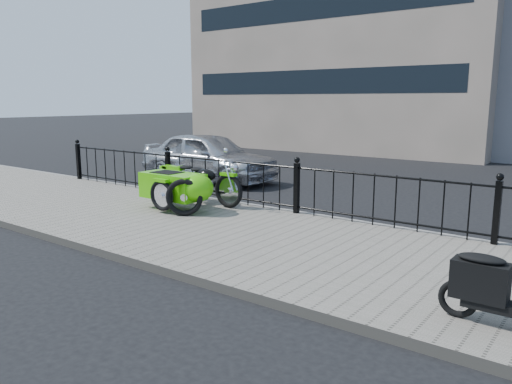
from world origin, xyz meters
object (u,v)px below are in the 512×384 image
Objects in this scene: motorcycle_sidecar at (184,185)px; sedan_car at (209,157)px; scooter at (506,291)px; spare_tire at (184,197)px.

sedan_car reaches higher than motorcycle_sidecar.
motorcycle_sidecar is at bearing 162.31° from scooter.
scooter is 5.92m from spare_tire.
scooter is 0.35× the size of sedan_car.
motorcycle_sidecar is 0.56× the size of sedan_car.
scooter is at bearing -17.69° from motorcycle_sidecar.
motorcycle_sidecar is 4.16m from sedan_car.
spare_tire is 0.17× the size of sedan_car.
spare_tire is at bearing -144.74° from sedan_car.
sedan_car is at bearing 148.03° from scooter.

